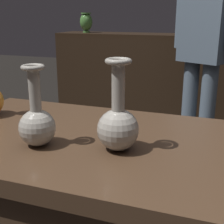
{
  "coord_description": "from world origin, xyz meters",
  "views": [
    {
      "loc": [
        0.32,
        -0.85,
        1.17
      ],
      "look_at": [
        0.03,
        -0.03,
        0.9
      ],
      "focal_mm": 50.63,
      "sensor_mm": 36.0,
      "label": 1
    }
  ],
  "objects": [
    {
      "name": "vase_centerpiece",
      "position": [
        0.06,
        -0.06,
        0.88
      ],
      "size": [
        0.12,
        0.12,
        0.26
      ],
      "color": "gray",
      "rests_on": "display_plinth"
    },
    {
      "name": "shelf_vase_far_left",
      "position": [
        -1.04,
        2.18,
        1.1
      ],
      "size": [
        0.13,
        0.13,
        0.19
      ],
      "color": "#477A38",
      "rests_on": "back_display_shelf"
    },
    {
      "name": "vase_tall_behind",
      "position": [
        -0.17,
        -0.11,
        0.87
      ],
      "size": [
        0.11,
        0.11,
        0.24
      ],
      "color": "gray",
      "rests_on": "display_plinth"
    },
    {
      "name": "visitor_center_back",
      "position": [
        0.17,
        1.45,
        1.02
      ],
      "size": [
        0.43,
        0.3,
        1.72
      ],
      "rotation": [
        0.0,
        0.0,
        2.68
      ],
      "color": "slate",
      "rests_on": "ground_plane"
    },
    {
      "name": "shelf_vase_center",
      "position": [
        0.0,
        2.18,
        1.11
      ],
      "size": [
        0.08,
        0.08,
        0.25
      ],
      "color": "gray",
      "rests_on": "back_display_shelf"
    },
    {
      "name": "back_display_shelf",
      "position": [
        0.0,
        2.2,
        0.49
      ],
      "size": [
        2.6,
        0.4,
        0.99
      ],
      "color": "black",
      "rests_on": "ground_plane"
    }
  ]
}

